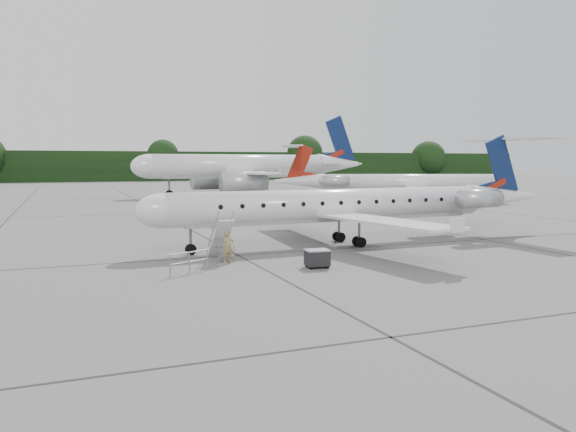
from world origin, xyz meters
name	(u,v)px	position (x,y,z in m)	size (l,w,h in m)	color
ground	(365,259)	(0.00, 0.00, 0.00)	(320.00, 320.00, 0.00)	slate
treeline	(123,166)	(0.00, 130.00, 4.00)	(260.00, 4.00, 8.00)	black
main_regional_jet	(335,189)	(0.88, 5.29, 3.52)	(27.46, 19.77, 7.04)	silver
airstair	(221,239)	(-7.14, 2.88, 1.10)	(0.85, 2.11, 2.21)	silver
passenger	(228,247)	(-7.09, 1.68, 0.84)	(0.61, 0.40, 1.68)	olive
safety_railing	(189,263)	(-9.52, -0.27, 0.50)	(2.20, 0.08, 1.00)	gray
baggage_cart	(317,258)	(-3.36, -1.20, 0.48)	(1.11, 0.90, 0.97)	black
bg_narrowbody	(240,155)	(10.24, 56.37, 6.29)	(35.06, 25.24, 12.59)	silver
bg_regional_right	(411,174)	(25.45, 33.32, 3.67)	(27.95, 20.12, 7.33)	silver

